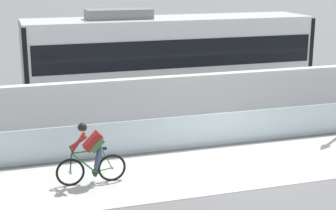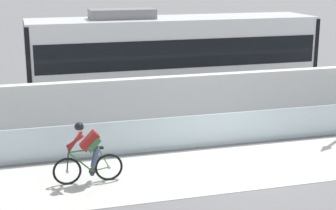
{
  "view_description": "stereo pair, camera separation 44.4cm",
  "coord_description": "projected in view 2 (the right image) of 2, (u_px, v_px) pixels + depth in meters",
  "views": [
    {
      "loc": [
        -6.12,
        -12.42,
        5.28
      ],
      "look_at": [
        -1.48,
        2.35,
        1.25
      ],
      "focal_mm": 56.5,
      "sensor_mm": 36.0,
      "label": 1
    },
    {
      "loc": [
        -5.69,
        -12.55,
        5.28
      ],
      "look_at": [
        -1.48,
        2.35,
        1.25
      ],
      "focal_mm": 56.5,
      "sensor_mm": 36.0,
      "label": 2
    }
  ],
  "objects": [
    {
      "name": "glass_parapet",
      "position": [
        219.0,
        129.0,
        16.11
      ],
      "size": [
        32.0,
        0.05,
        1.0
      ],
      "primitive_type": "cube",
      "color": "silver",
      "rests_on": "ground"
    },
    {
      "name": "bike_path_deck",
      "position": [
        243.0,
        166.0,
        14.51
      ],
      "size": [
        32.0,
        3.2,
        0.01
      ],
      "primitive_type": "cube",
      "color": "beige",
      "rests_on": "ground"
    },
    {
      "name": "tram",
      "position": [
        173.0,
        58.0,
        20.41
      ],
      "size": [
        11.06,
        2.54,
        3.81
      ],
      "color": "silver",
      "rests_on": "ground"
    },
    {
      "name": "concrete_barrier_wall",
      "position": [
        200.0,
        102.0,
        17.68
      ],
      "size": [
        32.0,
        0.36,
        1.85
      ],
      "primitive_type": "cube",
      "color": "silver",
      "rests_on": "ground"
    },
    {
      "name": "cyclist_on_bike",
      "position": [
        88.0,
        153.0,
        13.2
      ],
      "size": [
        1.77,
        0.58,
        1.61
      ],
      "color": "black",
      "rests_on": "ground"
    },
    {
      "name": "ground_plane",
      "position": [
        243.0,
        166.0,
        14.51
      ],
      "size": [
        200.0,
        200.0,
        0.0
      ],
      "primitive_type": "plane",
      "color": "slate"
    },
    {
      "name": "tram_rail_near",
      "position": [
        178.0,
        110.0,
        20.22
      ],
      "size": [
        32.0,
        0.08,
        0.01
      ],
      "primitive_type": "cube",
      "color": "#595654",
      "rests_on": "ground"
    },
    {
      "name": "tram_rail_far",
      "position": [
        168.0,
        101.0,
        21.56
      ],
      "size": [
        32.0,
        0.08,
        0.01
      ],
      "primitive_type": "cube",
      "color": "#595654",
      "rests_on": "ground"
    }
  ]
}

